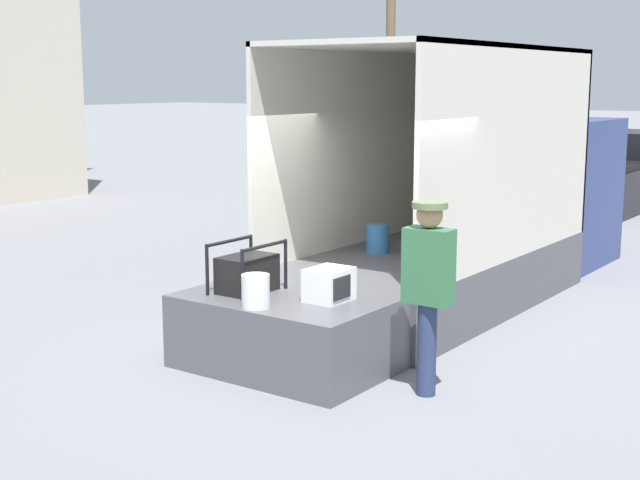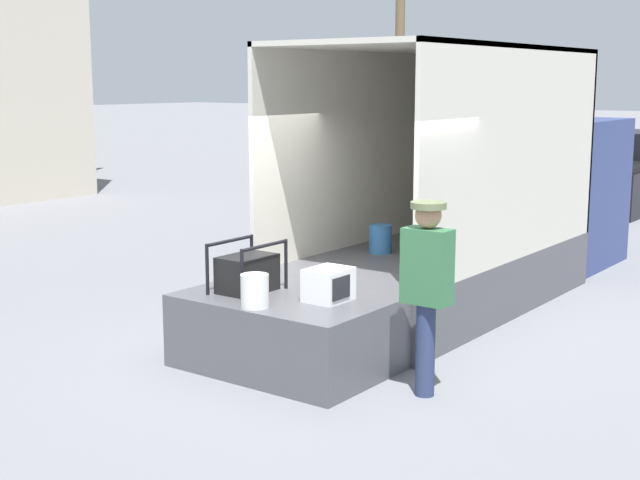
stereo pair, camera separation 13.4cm
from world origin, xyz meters
name	(u,v)px [view 2 (the right image)]	position (x,y,z in m)	size (l,w,h in m)	color
ground_plane	(328,350)	(0.00, 0.00, 0.00)	(160.00, 160.00, 0.00)	slate
box_truck	(498,214)	(4.17, 0.00, 0.99)	(7.00, 2.19, 3.31)	navy
tailgate_deck	(287,332)	(-0.72, 0.00, 0.37)	(1.43, 2.08, 0.75)	#4C4C51
microwave	(329,285)	(-0.63, -0.46, 0.91)	(0.45, 0.37, 0.33)	white
portable_generator	(249,272)	(-0.78, 0.44, 0.95)	(0.72, 0.50, 0.52)	black
orange_bucket	(255,291)	(-1.26, -0.04, 0.91)	(0.27, 0.27, 0.32)	silver
worker_person	(427,277)	(-0.60, -1.55, 1.13)	(0.33, 0.44, 1.82)	navy
pickup_truck_black	(622,175)	(13.37, 1.17, 0.70)	(4.95, 2.08, 1.71)	black
utility_pole	(400,34)	(15.42, 8.55, 4.24)	(1.80, 0.28, 8.16)	brown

